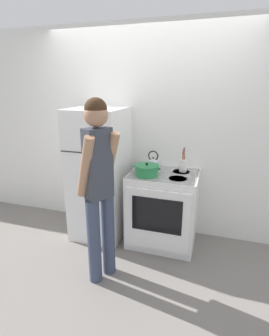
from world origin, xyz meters
name	(u,v)px	position (x,y,z in m)	size (l,w,h in m)	color
ground_plane	(145,225)	(0.00, 0.00, 0.00)	(14.00, 14.00, 0.00)	slate
wall_back	(147,133)	(0.00, 0.03, 1.27)	(10.00, 0.06, 2.55)	silver
refrigerator	(100,174)	(-0.50, -0.33, 0.80)	(0.62, 0.69, 1.59)	white
stove_range	(162,209)	(0.30, -0.34, 0.45)	(0.78, 0.66, 0.88)	white
dutch_oven_pot	(147,170)	(0.13, -0.44, 0.94)	(0.32, 0.27, 0.15)	#237A42
tea_kettle	(153,163)	(0.14, -0.19, 0.95)	(0.20, 0.16, 0.23)	silver
utensil_jar	(183,165)	(0.49, -0.18, 0.96)	(0.09, 0.09, 0.29)	silver
person	(99,183)	(-0.14, -1.10, 1.00)	(0.40, 0.43, 1.75)	#38425B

